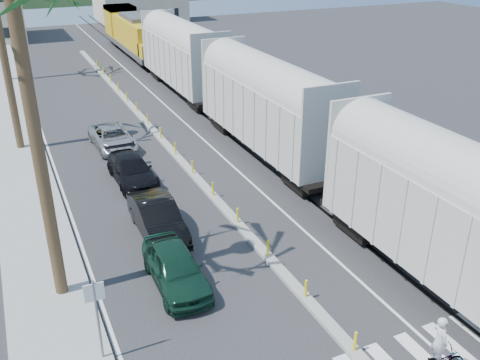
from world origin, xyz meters
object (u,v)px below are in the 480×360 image
street_sign (97,310)px  car_lead (176,268)px  cyclist (438,357)px  car_second (158,218)px

street_sign → car_lead: 4.54m
street_sign → cyclist: street_sign is taller
car_second → cyclist: bearing=-65.5°
car_lead → cyclist: cyclist is taller
street_sign → car_second: bearing=60.6°
cyclist → car_second: bearing=34.3°
car_lead → cyclist: (5.67, -7.59, -0.07)m
street_sign → car_second: size_ratio=0.64×
street_sign → cyclist: bearing=-27.8°
cyclist → street_sign: bearing=72.0°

